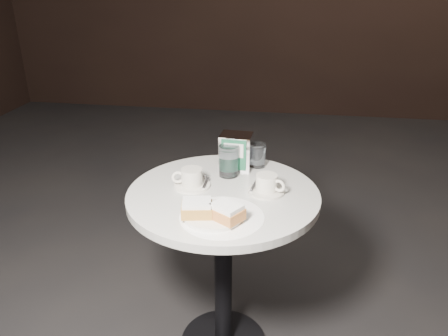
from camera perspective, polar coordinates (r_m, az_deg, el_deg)
cafe_table at (r=1.69m, az=-0.11°, el=-9.09°), size 0.70×0.70×0.74m
sugar_spill at (r=1.43m, az=-0.29°, el=-6.36°), size 0.33×0.33×0.00m
beignet_plate at (r=1.40m, az=-1.55°, el=-5.79°), size 0.22×0.22×0.06m
coffee_cup_left at (r=1.62m, az=-4.27°, el=-1.44°), size 0.16×0.16×0.07m
coffee_cup_right at (r=1.58m, az=5.61°, el=-2.22°), size 0.18×0.18×0.07m
water_glass_left at (r=1.69m, az=0.61°, el=0.89°), size 0.10×0.10×0.12m
water_glass_right at (r=1.78m, az=4.49°, el=1.64°), size 0.08×0.08×0.10m
napkin_dispenser at (r=1.75m, az=1.58°, el=2.17°), size 0.13×0.11×0.14m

